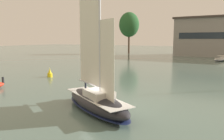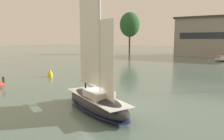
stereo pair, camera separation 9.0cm
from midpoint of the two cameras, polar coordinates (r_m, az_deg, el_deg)
The scene contains 5 objects.
ground_plane at distance 21.37m, azimuth -4.03°, elevation -10.60°, with size 400.00×400.00×0.00m, color slate.
tree_shore_center at distance 104.40m, azimuth 4.69°, elevation 11.71°, with size 9.36×9.36×19.27m.
sailboat_main at distance 21.03m, azimuth -4.03°, elevation -7.71°, with size 10.56×7.43×14.29m.
sailboat_moored_near_marina at distance 76.41m, azimuth 27.23°, elevation 2.54°, with size 5.82×6.61×9.51m.
channel_buoy at distance 41.23m, azimuth -15.77°, elevation -0.85°, with size 0.91×0.91×1.68m.
Camera 2 is at (11.54, -16.64, 6.84)m, focal length 35.00 mm.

